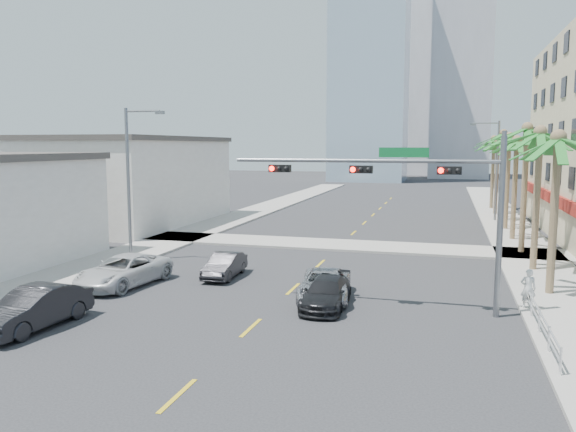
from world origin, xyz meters
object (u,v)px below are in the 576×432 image
Objects in this scene: car_parked_far at (124,271)px; traffic_signal_mast at (417,189)px; car_lane_right at (326,293)px; pedestrian at (528,289)px; car_lane_left at (225,265)px; car_parked_mid at (35,308)px; car_lane_center at (325,285)px.

traffic_signal_mast is at bearing 5.93° from car_parked_far.
pedestrian is (8.14, 1.63, 0.37)m from car_lane_right.
car_lane_right is 8.31m from pedestrian.
car_parked_mid is at bearing -113.65° from car_lane_left.
car_parked_far is at bearing 178.20° from traffic_signal_mast.
car_lane_right is (9.96, 5.69, -0.16)m from car_parked_mid.
pedestrian is at bearing 14.07° from traffic_signal_mast.
car_lane_center is at bearing 169.56° from traffic_signal_mast.
traffic_signal_mast reaches higher than pedestrian.
car_parked_mid is (-13.58, -6.18, -4.29)m from traffic_signal_mast.
car_parked_far is 1.14× the size of car_lane_center.
car_parked_far is 9.99m from car_lane_center.
traffic_signal_mast is 11.35m from car_lane_left.
car_lane_left is at bearing 146.54° from car_lane_right.
pedestrian reaches higher than car_parked_mid.
car_lane_left is 14.57m from pedestrian.
pedestrian is at bearing -4.69° from car_lane_center.
car_lane_center is (5.90, -2.71, 0.02)m from car_lane_left.
traffic_signal_mast is 2.38× the size of car_lane_center.
car_lane_center is (9.99, 0.29, -0.09)m from car_parked_far.
pedestrian is (14.38, -2.30, 0.36)m from car_lane_left.
car_lane_right is at bearing -82.24° from car_lane_center.
traffic_signal_mast reaches higher than car_parked_far.
car_parked_far is 3.21× the size of pedestrian.
car_lane_center is at bearing 5.06° from pedestrian.
car_lane_center is 1.27m from car_lane_right.
car_lane_center is (9.63, 6.91, -0.12)m from car_parked_mid.
car_lane_right is (10.32, -0.93, -0.13)m from car_parked_far.
car_lane_left is at bearing -6.76° from pedestrian.
car_parked_mid is 2.82× the size of pedestrian.
pedestrian reaches higher than car_parked_far.
pedestrian reaches higher than car_lane_left.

